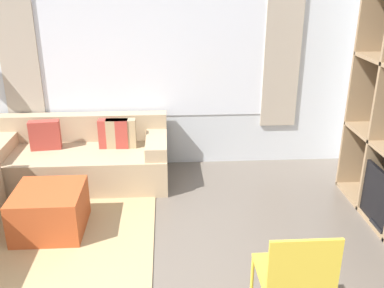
{
  "coord_description": "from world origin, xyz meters",
  "views": [
    {
      "loc": [
        0.15,
        -1.8,
        2.29
      ],
      "look_at": [
        0.37,
        1.83,
        0.85
      ],
      "focal_mm": 40.0,
      "sensor_mm": 36.0,
      "label": 1
    }
  ],
  "objects": [
    {
      "name": "wall_back",
      "position": [
        0.0,
        3.35,
        1.36
      ],
      "size": [
        6.23,
        0.11,
        2.7
      ],
      "color": "silver",
      "rests_on": "ground_plane"
    },
    {
      "name": "area_rug",
      "position": [
        -1.24,
        1.89,
        0.01
      ],
      "size": [
        2.49,
        1.96,
        0.01
      ],
      "primitive_type": "cube",
      "color": "tan",
      "rests_on": "ground_plane"
    },
    {
      "name": "couch_main",
      "position": [
        -0.86,
        2.87,
        0.28
      ],
      "size": [
        2.01,
        0.89,
        0.75
      ],
      "color": "tan",
      "rests_on": "ground_plane"
    },
    {
      "name": "ottoman",
      "position": [
        -0.98,
        1.79,
        0.22
      ],
      "size": [
        0.63,
        0.64,
        0.43
      ],
      "color": "#B74C23",
      "rests_on": "ground_plane"
    },
    {
      "name": "folding_chair",
      "position": [
        0.95,
        0.37,
        0.52
      ],
      "size": [
        0.44,
        0.46,
        0.86
      ],
      "rotation": [
        0.0,
        0.0,
        3.14
      ],
      "color": "gold",
      "rests_on": "ground_plane"
    }
  ]
}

